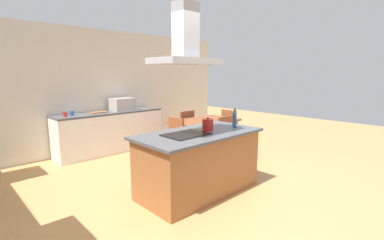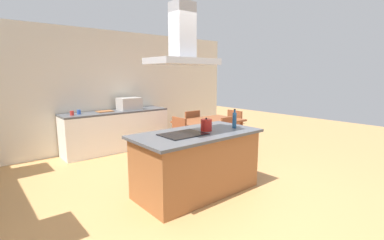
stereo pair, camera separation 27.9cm
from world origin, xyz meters
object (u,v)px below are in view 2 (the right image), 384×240
Objects in this scene: tea_kettle at (206,125)px; chair_facing_island at (233,137)px; countertop_microwave at (129,104)px; dining_table at (209,124)px; cutting_board at (105,111)px; range_hood at (183,45)px; chair_facing_back_wall at (190,127)px; cooktop at (183,134)px; olive_oil_bottle at (234,120)px; coffee_mug_red at (72,113)px; chair_at_right_end at (237,126)px; coffee_mug_blue at (79,112)px; chair_at_left_end at (175,138)px.

tea_kettle reaches higher than chair_facing_island.
dining_table is (1.04, -1.60, -0.37)m from countertop_microwave.
cutting_board is 3.16m from range_hood.
cutting_board is 0.38× the size of chair_facing_back_wall.
cutting_board is at bearing 134.28° from dining_table.
dining_table is at bearing 36.70° from cooktop.
olive_oil_bottle reaches higher than countertop_microwave.
chair_at_right_end is at bearing -25.62° from coffee_mug_red.
chair_facing_island is at bearing -46.54° from coffee_mug_blue.
coffee_mug_blue is 0.06× the size of dining_table.
coffee_mug_blue is 2.42m from chair_facing_back_wall.
cooktop is 2.96m from countertop_microwave.
cutting_board is (0.56, 0.02, -0.04)m from coffee_mug_blue.
tea_kettle reaches higher than cooktop.
dining_table is at bearing 36.70° from range_hood.
cutting_board is at bearing 174.99° from countertop_microwave.
olive_oil_bottle is 0.33× the size of chair_facing_island.
coffee_mug_blue reaches higher than chair_at_right_end.
tea_kettle is 3.05m from coffee_mug_blue.
coffee_mug_blue is (0.16, 0.07, 0.00)m from coffee_mug_red.
range_hood is at bearing -80.88° from coffee_mug_blue.
tea_kettle is at bearing -149.68° from chair_at_right_end.
countertop_microwave is (-0.23, 3.02, 0.01)m from olive_oil_bottle.
cooktop is at bearing 0.00° from range_hood.
coffee_mug_red is (-1.29, -0.04, -0.09)m from countertop_microwave.
range_hood is (-0.90, 0.14, 1.08)m from olive_oil_bottle.
chair_at_left_end is (0.37, 1.29, -0.48)m from tea_kettle.
range_hood is (-0.67, -2.88, 1.06)m from countertop_microwave.
chair_at_right_end is at bearing 30.32° from tea_kettle.
chair_facing_island is at bearing 19.62° from range_hood.
chair_at_left_end is at bearing 180.00° from dining_table.
countertop_microwave is 1.95m from dining_table.
dining_table is (1.61, -1.65, -0.24)m from cutting_board.
countertop_microwave is 1.30m from coffee_mug_red.
coffee_mug_red is at bearing 102.44° from cooktop.
cutting_board reaches higher than chair_facing_island.
coffee_mug_blue is 0.10× the size of range_hood.
chair_facing_island is at bearing -143.99° from chair_at_right_end.
chair_at_left_end is 0.99× the size of range_hood.
cutting_board is (0.10, 2.93, 0.00)m from cooktop.
coffee_mug_red is 0.10× the size of chair_facing_back_wall.
cutting_board is 0.38× the size of chair_at_left_end.
range_hood is (-0.10, -2.93, 1.19)m from cutting_board.
dining_table is 0.68m from chair_facing_island.
chair_facing_island is (1.29, 0.62, -0.48)m from tea_kettle.
range_hood is at bearing 180.00° from cooktop.
cooktop is at bearing -143.30° from dining_table.
cooktop is 2.62m from chair_facing_back_wall.
countertop_microwave is at bearing 76.93° from cooktop.
tea_kettle reaches higher than chair_at_left_end.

